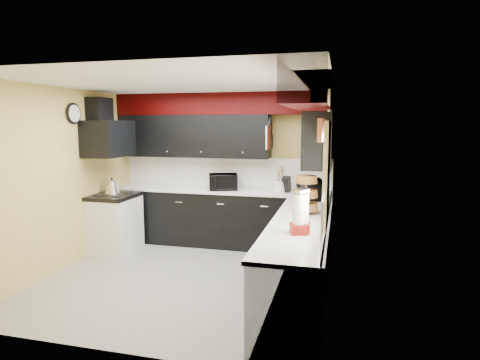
{
  "coord_description": "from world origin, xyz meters",
  "views": [
    {
      "loc": [
        1.9,
        -4.73,
        2.0
      ],
      "look_at": [
        0.55,
        0.68,
        1.22
      ],
      "focal_mm": 30.0,
      "sensor_mm": 36.0,
      "label": 1
    }
  ],
  "objects_px": {
    "microwave": "(310,189)",
    "utensil_crock": "(280,187)",
    "toaster_oven": "(223,182)",
    "knife_block": "(286,185)",
    "kettle": "(112,187)"
  },
  "relations": [
    {
      "from": "utensil_crock",
      "to": "kettle",
      "type": "distance_m",
      "value": 2.65
    },
    {
      "from": "toaster_oven",
      "to": "utensil_crock",
      "type": "bearing_deg",
      "value": -18.88
    },
    {
      "from": "microwave",
      "to": "kettle",
      "type": "bearing_deg",
      "value": 81.86
    },
    {
      "from": "microwave",
      "to": "utensil_crock",
      "type": "bearing_deg",
      "value": 35.22
    },
    {
      "from": "microwave",
      "to": "utensil_crock",
      "type": "relative_size",
      "value": 2.84
    },
    {
      "from": "utensil_crock",
      "to": "kettle",
      "type": "bearing_deg",
      "value": -166.32
    },
    {
      "from": "utensil_crock",
      "to": "toaster_oven",
      "type": "bearing_deg",
      "value": -179.8
    },
    {
      "from": "utensil_crock",
      "to": "knife_block",
      "type": "relative_size",
      "value": 0.74
    },
    {
      "from": "microwave",
      "to": "knife_block",
      "type": "relative_size",
      "value": 2.11
    },
    {
      "from": "toaster_oven",
      "to": "microwave",
      "type": "xyz_separation_m",
      "value": [
        1.43,
        -0.47,
        0.01
      ]
    },
    {
      "from": "toaster_oven",
      "to": "kettle",
      "type": "height_order",
      "value": "toaster_oven"
    },
    {
      "from": "microwave",
      "to": "kettle",
      "type": "height_order",
      "value": "microwave"
    },
    {
      "from": "utensil_crock",
      "to": "kettle",
      "type": "xyz_separation_m",
      "value": [
        -2.58,
        -0.63,
        -0.01
      ]
    },
    {
      "from": "microwave",
      "to": "toaster_oven",
      "type": "bearing_deg",
      "value": 60.8
    },
    {
      "from": "toaster_oven",
      "to": "knife_block",
      "type": "relative_size",
      "value": 1.88
    }
  ]
}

